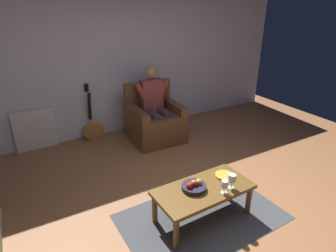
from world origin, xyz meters
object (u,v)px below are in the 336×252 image
coffee_table (203,192)px  decorative_dish (224,175)px  fruit_bowl (194,186)px  wine_glass_near (225,185)px  wine_glass_far (232,179)px  person_seated (154,102)px  armchair (155,121)px  guitar (93,128)px

coffee_table → decorative_dish: decorative_dish is taller
fruit_bowl → decorative_dish: fruit_bowl is taller
wine_glass_near → wine_glass_far: wine_glass_far is taller
coffee_table → fruit_bowl: bearing=-18.4°
wine_glass_far → person_seated: bearing=-95.2°
wine_glass_near → decorative_dish: size_ratio=0.73×
fruit_bowl → armchair: bearing=-105.4°
person_seated → armchair: bearing=90.0°
person_seated → coffee_table: person_seated is taller
person_seated → wine_glass_far: size_ratio=7.54×
guitar → wine_glass_near: (-0.63, 2.73, 0.28)m
wine_glass_far → fruit_bowl: bearing=-26.7°
decorative_dish → coffee_table: bearing=11.5°
guitar → wine_glass_near: 2.82m
fruit_bowl → wine_glass_far: bearing=153.3°
coffee_table → fruit_bowl: fruit_bowl is taller
armchair → guitar: 1.08m
wine_glass_near → wine_glass_far: (-0.12, -0.03, 0.02)m
person_seated → wine_glass_near: bearing=83.0°
person_seated → guitar: person_seated is taller
armchair → wine_glass_far: (0.20, 2.20, 0.18)m
coffee_table → wine_glass_near: bearing=127.9°
armchair → guitar: (0.95, -0.51, -0.12)m
wine_glass_near → guitar: bearing=-76.9°
person_seated → decorative_dish: (0.12, 1.98, -0.28)m
coffee_table → wine_glass_near: (-0.13, 0.17, 0.16)m
guitar → wine_glass_near: bearing=103.1°
person_seated → guitar: size_ratio=1.30×
person_seated → wine_glass_far: bearing=86.0°
wine_glass_near → fruit_bowl: wine_glass_near is taller
guitar → wine_glass_far: 2.82m
decorative_dish → wine_glass_far: bearing=69.2°
person_seated → decorative_dish: size_ratio=6.21×
armchair → wine_glass_far: 2.21m
guitar → wine_glass_far: guitar is taller
person_seated → wine_glass_near: size_ratio=8.56×
wine_glass_far → coffee_table: bearing=-29.8°
wine_glass_far → guitar: bearing=-74.4°
person_seated → decorative_dish: 2.01m
armchair → fruit_bowl: 2.10m
coffee_table → wine_glass_far: (-0.25, 0.15, 0.18)m
person_seated → guitar: (0.95, -0.50, -0.47)m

